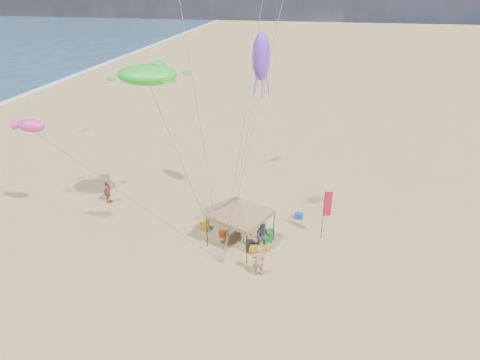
{
  "coord_description": "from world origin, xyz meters",
  "views": [
    {
      "loc": [
        4.16,
        -18.22,
        14.41
      ],
      "look_at": [
        0.0,
        3.0,
        4.0
      ],
      "focal_mm": 31.83,
      "sensor_mm": 36.0,
      "label": 1
    }
  ],
  "objects_px": {
    "person_near_a": "(258,261)",
    "person_far_a": "(107,192)",
    "beach_cart": "(257,249)",
    "person_near_b": "(263,236)",
    "feather_flag": "(327,207)",
    "cooler_red": "(223,234)",
    "person_near_c": "(244,231)",
    "cooler_blue": "(299,216)",
    "canopy_tent": "(241,200)",
    "chair_yellow": "(205,225)",
    "chair_green": "(269,236)"
  },
  "relations": [
    {
      "from": "chair_green",
      "to": "person_near_c",
      "type": "distance_m",
      "value": 1.57
    },
    {
      "from": "cooler_red",
      "to": "chair_yellow",
      "type": "relative_size",
      "value": 0.77
    },
    {
      "from": "cooler_blue",
      "to": "chair_green",
      "type": "bearing_deg",
      "value": -118.28
    },
    {
      "from": "feather_flag",
      "to": "cooler_red",
      "type": "height_order",
      "value": "feather_flag"
    },
    {
      "from": "cooler_blue",
      "to": "person_near_a",
      "type": "height_order",
      "value": "person_near_a"
    },
    {
      "from": "cooler_blue",
      "to": "person_near_c",
      "type": "distance_m",
      "value": 4.62
    },
    {
      "from": "chair_yellow",
      "to": "person_far_a",
      "type": "relative_size",
      "value": 0.43
    },
    {
      "from": "cooler_blue",
      "to": "person_far_a",
      "type": "xyz_separation_m",
      "value": [
        -13.27,
        -0.4,
        0.62
      ]
    },
    {
      "from": "cooler_blue",
      "to": "person_near_c",
      "type": "bearing_deg",
      "value": -131.25
    },
    {
      "from": "canopy_tent",
      "to": "person_near_a",
      "type": "bearing_deg",
      "value": -61.58
    },
    {
      "from": "chair_yellow",
      "to": "person_far_a",
      "type": "xyz_separation_m",
      "value": [
        -7.56,
        2.11,
        0.46
      ]
    },
    {
      "from": "person_near_c",
      "to": "feather_flag",
      "type": "bearing_deg",
      "value": -141.23
    },
    {
      "from": "feather_flag",
      "to": "cooler_red",
      "type": "bearing_deg",
      "value": -170.0
    },
    {
      "from": "chair_yellow",
      "to": "person_near_b",
      "type": "distance_m",
      "value": 4.24
    },
    {
      "from": "person_near_a",
      "to": "person_far_a",
      "type": "height_order",
      "value": "person_near_a"
    },
    {
      "from": "chair_green",
      "to": "person_near_b",
      "type": "xyz_separation_m",
      "value": [
        -0.19,
        -1.06,
        0.6
      ]
    },
    {
      "from": "cooler_red",
      "to": "chair_green",
      "type": "bearing_deg",
      "value": 2.24
    },
    {
      "from": "person_near_a",
      "to": "person_far_a",
      "type": "distance_m",
      "value": 12.96
    },
    {
      "from": "canopy_tent",
      "to": "person_near_b",
      "type": "xyz_separation_m",
      "value": [
        1.39,
        -0.45,
        -1.97
      ]
    },
    {
      "from": "person_near_b",
      "to": "person_far_a",
      "type": "distance_m",
      "value": 12.04
    },
    {
      "from": "cooler_blue",
      "to": "beach_cart",
      "type": "distance_m",
      "value": 4.73
    },
    {
      "from": "person_near_c",
      "to": "person_near_a",
      "type": "bearing_deg",
      "value": 136.32
    },
    {
      "from": "person_near_a",
      "to": "person_near_c",
      "type": "distance_m",
      "value": 3.13
    },
    {
      "from": "chair_green",
      "to": "canopy_tent",
      "type": "bearing_deg",
      "value": -158.86
    },
    {
      "from": "chair_yellow",
      "to": "person_near_a",
      "type": "bearing_deg",
      "value": -43.47
    },
    {
      "from": "canopy_tent",
      "to": "chair_green",
      "type": "xyz_separation_m",
      "value": [
        1.59,
        0.61,
        -2.57
      ]
    },
    {
      "from": "feather_flag",
      "to": "person_far_a",
      "type": "relative_size",
      "value": 1.97
    },
    {
      "from": "feather_flag",
      "to": "person_near_c",
      "type": "bearing_deg",
      "value": -163.06
    },
    {
      "from": "person_near_b",
      "to": "chair_green",
      "type": "bearing_deg",
      "value": 72.82
    },
    {
      "from": "canopy_tent",
      "to": "chair_yellow",
      "type": "height_order",
      "value": "canopy_tent"
    },
    {
      "from": "chair_green",
      "to": "beach_cart",
      "type": "height_order",
      "value": "chair_green"
    },
    {
      "from": "chair_yellow",
      "to": "person_near_b",
      "type": "relative_size",
      "value": 0.37
    },
    {
      "from": "cooler_red",
      "to": "feather_flag",
      "type": "bearing_deg",
      "value": 10.0
    },
    {
      "from": "cooler_blue",
      "to": "person_near_c",
      "type": "xyz_separation_m",
      "value": [
        -3.02,
        -3.44,
        0.63
      ]
    },
    {
      "from": "canopy_tent",
      "to": "beach_cart",
      "type": "xyz_separation_m",
      "value": [
        1.11,
        -0.66,
        -2.72
      ]
    },
    {
      "from": "cooler_blue",
      "to": "person_near_b",
      "type": "distance_m",
      "value": 4.48
    },
    {
      "from": "canopy_tent",
      "to": "feather_flag",
      "type": "height_order",
      "value": "canopy_tent"
    },
    {
      "from": "beach_cart",
      "to": "person_near_b",
      "type": "xyz_separation_m",
      "value": [
        0.28,
        0.22,
        0.75
      ]
    },
    {
      "from": "chair_yellow",
      "to": "person_far_a",
      "type": "bearing_deg",
      "value": 164.4
    },
    {
      "from": "cooler_red",
      "to": "person_near_a",
      "type": "xyz_separation_m",
      "value": [
        2.64,
        -3.21,
        0.7
      ]
    },
    {
      "from": "person_near_c",
      "to": "person_far_a",
      "type": "xyz_separation_m",
      "value": [
        -10.25,
        3.04,
        -0.01
      ]
    },
    {
      "from": "cooler_blue",
      "to": "beach_cart",
      "type": "xyz_separation_m",
      "value": [
        -2.07,
        -4.25,
        0.01
      ]
    },
    {
      "from": "canopy_tent",
      "to": "chair_yellow",
      "type": "relative_size",
      "value": 7.39
    },
    {
      "from": "cooler_blue",
      "to": "chair_yellow",
      "type": "bearing_deg",
      "value": -156.25
    },
    {
      "from": "chair_green",
      "to": "person_near_c",
      "type": "bearing_deg",
      "value": -161.63
    },
    {
      "from": "cooler_blue",
      "to": "canopy_tent",
      "type": "bearing_deg",
      "value": -131.63
    },
    {
      "from": "beach_cart",
      "to": "canopy_tent",
      "type": "bearing_deg",
      "value": 149.15
    },
    {
      "from": "beach_cart",
      "to": "person_near_b",
      "type": "relative_size",
      "value": 0.48
    },
    {
      "from": "canopy_tent",
      "to": "person_near_b",
      "type": "relative_size",
      "value": 2.73
    },
    {
      "from": "chair_yellow",
      "to": "beach_cart",
      "type": "distance_m",
      "value": 4.03
    }
  ]
}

